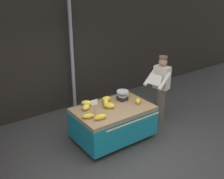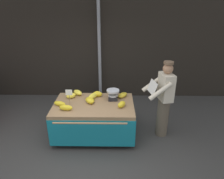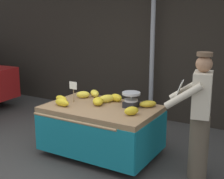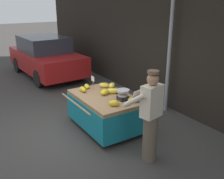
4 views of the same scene
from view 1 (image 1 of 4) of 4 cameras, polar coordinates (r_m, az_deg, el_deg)
ground_plane at (r=5.74m, az=3.23°, el=-14.52°), size 60.00×60.00×0.00m
back_wall at (r=7.35m, az=-11.52°, el=9.94°), size 16.00×0.24×3.82m
street_pole at (r=7.26m, az=-8.39°, el=6.75°), size 0.09×0.09×3.03m
banana_cart at (r=6.11m, az=0.26°, el=-5.61°), size 1.74×1.31×0.79m
weighing_scale at (r=6.33m, az=2.22°, el=-1.27°), size 0.28×0.28×0.23m
price_sign at (r=5.63m, az=-3.73°, el=-3.02°), size 0.14×0.01×0.34m
banana_bunch_0 at (r=6.22m, az=5.46°, el=-2.38°), size 0.22×0.25×0.12m
banana_bunch_1 at (r=6.13m, az=-1.34°, el=-2.63°), size 0.25×0.31×0.13m
banana_bunch_2 at (r=6.58m, az=3.01°, el=-0.98°), size 0.29×0.30×0.10m
banana_bunch_3 at (r=5.51m, az=-2.46°, el=-5.81°), size 0.28×0.14×0.12m
banana_bunch_4 at (r=5.97m, az=-0.61°, el=-3.38°), size 0.28×0.30×0.12m
banana_bunch_5 at (r=6.12m, az=-5.30°, el=-2.83°), size 0.28×0.27×0.12m
banana_bunch_6 at (r=5.58m, az=-5.06°, el=-5.59°), size 0.29×0.20×0.10m
banana_bunch_7 at (r=5.94m, az=-5.52°, el=-3.70°), size 0.27×0.25×0.12m
banana_bunch_8 at (r=6.28m, az=-1.23°, el=-1.99°), size 0.24×0.17×0.13m
vendor_person at (r=6.91m, az=10.22°, el=0.18°), size 0.64×0.60×1.71m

